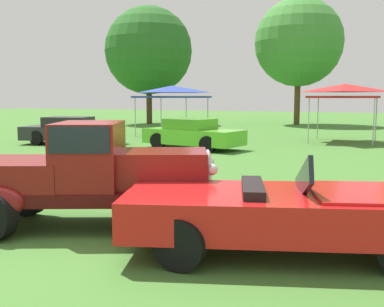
{
  "coord_description": "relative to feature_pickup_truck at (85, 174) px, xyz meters",
  "views": [
    {
      "loc": [
        4.19,
        -5.83,
        2.1
      ],
      "look_at": [
        0.1,
        3.51,
        0.84
      ],
      "focal_mm": 42.91,
      "sensor_mm": 36.0,
      "label": 1
    }
  ],
  "objects": [
    {
      "name": "ground_plane",
      "position": [
        0.32,
        -0.18,
        -0.86
      ],
      "size": [
        120.0,
        120.0,
        0.0
      ],
      "primitive_type": "plane",
      "color": "#42752D"
    },
    {
      "name": "feature_pickup_truck",
      "position": [
        0.0,
        0.0,
        0.0
      ],
      "size": [
        4.35,
        3.06,
        1.7
      ],
      "color": "#400B0B",
      "rests_on": "ground_plane"
    },
    {
      "name": "neighbor_convertible",
      "position": [
        3.34,
        0.03,
        -0.28
      ],
      "size": [
        4.67,
        2.98,
        1.4
      ],
      "color": "red",
      "rests_on": "ground_plane"
    },
    {
      "name": "show_car_charcoal",
      "position": [
        -8.59,
        10.52,
        -0.26
      ],
      "size": [
        4.63,
        2.59,
        1.22
      ],
      "color": "#28282D",
      "rests_on": "ground_plane"
    },
    {
      "name": "show_car_lime",
      "position": [
        -2.93,
        11.03,
        -0.26
      ],
      "size": [
        4.35,
        2.5,
        1.22
      ],
      "color": "#60C62D",
      "rests_on": "ground_plane"
    },
    {
      "name": "canopy_tent_left_field",
      "position": [
        -6.43,
        16.4,
        1.56
      ],
      "size": [
        3.27,
        3.27,
        2.71
      ],
      "color": "#B7B7BC",
      "rests_on": "ground_plane"
    },
    {
      "name": "canopy_tent_center_field",
      "position": [
        2.42,
        16.42,
        1.56
      ],
      "size": [
        3.05,
        3.05,
        2.71
      ],
      "color": "#B7B7BC",
      "rests_on": "ground_plane"
    },
    {
      "name": "treeline_far_left",
      "position": [
        -12.98,
        25.64,
        4.78
      ],
      "size": [
        6.72,
        6.72,
        9.01
      ],
      "color": "#47331E",
      "rests_on": "ground_plane"
    },
    {
      "name": "treeline_mid_left",
      "position": [
        -2.19,
        29.28,
        5.29
      ],
      "size": [
        6.58,
        6.58,
        9.45
      ],
      "color": "brown",
      "rests_on": "ground_plane"
    }
  ]
}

